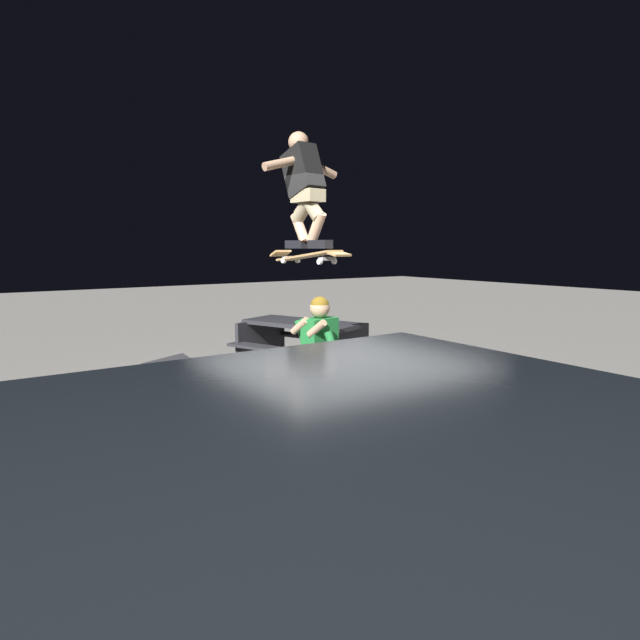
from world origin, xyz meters
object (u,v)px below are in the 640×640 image
skateboard (308,256)px  skater_airborne (304,184)px  picnic_table_back (302,338)px  trash_bin (441,446)px  kicker_ramp (190,379)px  ledge_box_main (345,397)px  person_sitting_on_ledge (312,356)px

skateboard → skater_airborne: size_ratio=0.92×
picnic_table_back → trash_bin: 4.18m
kicker_ramp → ledge_box_main: bearing=-160.4°
skateboard → picnic_table_back: skateboard is taller
skateboard → trash_bin: skateboard is taller
picnic_table_back → trash_bin: bearing=160.3°
picnic_table_back → ledge_box_main: bearing=159.2°
skateboard → kicker_ramp: skateboard is taller
ledge_box_main → kicker_ramp: 2.46m
skater_airborne → picnic_table_back: skater_airborne is taller
skater_airborne → kicker_ramp: size_ratio=0.88×
person_sitting_on_ledge → skater_airborne: (0.14, -0.00, 1.67)m
skateboard → person_sitting_on_ledge: bearing=173.4°
person_sitting_on_ledge → skateboard: bearing=-6.6°
ledge_box_main → trash_bin: size_ratio=2.22×
ledge_box_main → picnic_table_back: (2.04, -0.78, 0.25)m
skater_airborne → picnic_table_back: size_ratio=0.54×
kicker_ramp → person_sitting_on_ledge: bearing=-170.7°
kicker_ramp → picnic_table_back: (-0.27, -1.60, 0.43)m
ledge_box_main → trash_bin: 2.01m
ledge_box_main → skateboard: skateboard is taller
skater_airborne → trash_bin: skater_airborne is taller
person_sitting_on_ledge → ledge_box_main: bearing=-85.9°
ledge_box_main → person_sitting_on_ledge: person_sitting_on_ledge is taller
ledge_box_main → kicker_ramp: ledge_box_main is taller
person_sitting_on_ledge → skater_airborne: skater_airborne is taller
person_sitting_on_ledge → picnic_table_back: bearing=-30.4°
person_sitting_on_ledge → kicker_ramp: person_sitting_on_ledge is taller
person_sitting_on_ledge → skateboard: skateboard is taller
ledge_box_main → skateboard: 1.54m
person_sitting_on_ledge → skater_airborne: bearing=-1.6°
skater_airborne → kicker_ramp: 3.24m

